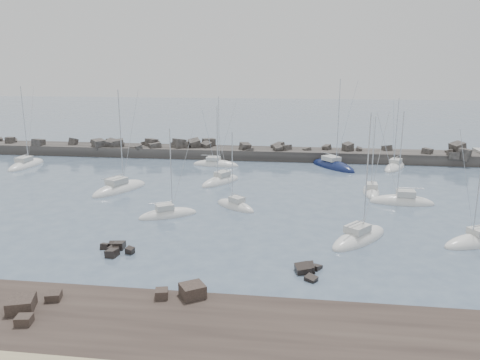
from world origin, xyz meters
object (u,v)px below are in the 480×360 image
sailboat_6 (221,182)px  sailboat_8 (333,167)px  sailboat_5 (235,207)px  sailboat_13 (395,168)px  sailboat_1 (26,166)px  sailboat_4 (216,165)px  sailboat_9 (402,202)px  sailboat_3 (120,190)px  sailboat_7 (359,239)px  sailboat_11 (477,242)px  sailboat_10 (371,192)px  sailboat_14 (168,215)px

sailboat_6 → sailboat_8: sailboat_8 is taller
sailboat_5 → sailboat_13: bearing=47.5°
sailboat_8 → sailboat_1: bearing=-173.2°
sailboat_5 → sailboat_6: size_ratio=0.81×
sailboat_4 → sailboat_6: bearing=-75.9°
sailboat_1 → sailboat_9: size_ratio=1.16×
sailboat_4 → sailboat_3: bearing=-119.0°
sailboat_5 → sailboat_9: bearing=12.4°
sailboat_7 → sailboat_13: size_ratio=1.07×
sailboat_11 → sailboat_5: bearing=161.1°
sailboat_11 → sailboat_1: bearing=156.8°
sailboat_13 → sailboat_4: bearing=-176.9°
sailboat_3 → sailboat_9: bearing=-1.9°
sailboat_9 → sailboat_1: bearing=166.4°
sailboat_1 → sailboat_11: size_ratio=1.17×
sailboat_9 → sailboat_10: 5.55m
sailboat_7 → sailboat_14: (-20.85, 4.83, -0.01)m
sailboat_4 → sailboat_1: bearing=-171.1°
sailboat_11 → sailboat_9: bearing=109.1°
sailboat_4 → sailboat_13: 30.20m
sailboat_3 → sailboat_8: size_ratio=0.93×
sailboat_4 → sailboat_6: (2.99, -11.95, 0.02)m
sailboat_1 → sailboat_14: size_ratio=1.33×
sailboat_9 → sailboat_3: bearing=178.1°
sailboat_3 → sailboat_6: (13.05, 6.20, -0.01)m
sailboat_3 → sailboat_13: size_ratio=1.18×
sailboat_1 → sailboat_9: (59.22, -14.33, 0.01)m
sailboat_3 → sailboat_8: sailboat_8 is taller
sailboat_3 → sailboat_9: sailboat_3 is taller
sailboat_8 → sailboat_7: bearing=-89.0°
sailboat_3 → sailboat_11: (41.82, -14.19, -0.02)m
sailboat_4 → sailboat_9: (27.27, -19.36, 0.02)m
sailboat_3 → sailboat_10: (34.18, 3.36, -0.02)m
sailboat_5 → sailboat_11: sailboat_11 is taller
sailboat_4 → sailboat_7: 38.87m
sailboat_10 → sailboat_5: bearing=-152.3°
sailboat_4 → sailboat_7: (20.54, -33.00, 0.01)m
sailboat_13 → sailboat_14: (-30.46, -29.79, -0.00)m
sailboat_9 → sailboat_11: (4.49, -12.98, -0.02)m
sailboat_9 → sailboat_11: 13.73m
sailboat_8 → sailboat_14: bearing=-124.6°
sailboat_9 → sailboat_13: sailboat_13 is taller
sailboat_1 → sailboat_11: bearing=-23.2°
sailboat_5 → sailboat_14: 8.38m
sailboat_3 → sailboat_11: bearing=-18.7°
sailboat_13 → sailboat_14: 42.61m
sailboat_3 → sailboat_6: sailboat_3 is taller
sailboat_6 → sailboat_8: bearing=37.7°
sailboat_9 → sailboat_11: bearing=-70.9°
sailboat_5 → sailboat_9: sailboat_9 is taller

